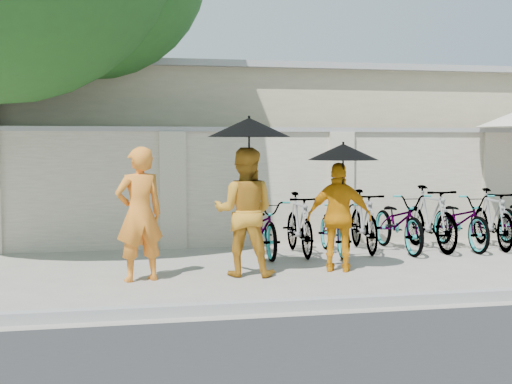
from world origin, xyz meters
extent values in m
plane|color=#A69C91|center=(0.00, 0.00, 0.00)|extent=(80.00, 80.00, 0.00)
cube|color=gray|center=(0.00, -1.70, 0.06)|extent=(40.00, 0.16, 0.12)
cube|color=beige|center=(1.00, 3.20, 1.00)|extent=(20.00, 0.30, 2.00)
cube|color=#C3B38F|center=(2.00, 7.00, 1.60)|extent=(14.00, 6.00, 3.20)
imported|color=orange|center=(-1.69, 0.30, 0.88)|extent=(0.73, 0.58, 1.76)
imported|color=#C5821F|center=(-0.27, 0.40, 0.87)|extent=(1.02, 0.90, 1.75)
cylinder|color=black|center=(-0.22, 0.32, 1.50)|extent=(0.02, 0.02, 1.03)
cone|color=black|center=(-0.22, 0.32, 2.02)|extent=(1.12, 1.12, 0.26)
imported|color=orange|center=(1.10, 0.43, 0.77)|extent=(0.97, 0.68, 1.54)
cylinder|color=black|center=(1.12, 0.35, 1.28)|extent=(0.02, 0.02, 0.82)
cone|color=black|center=(1.12, 0.35, 1.69)|extent=(0.98, 0.98, 0.23)
imported|color=#B0B0B0|center=(0.36, 1.98, 0.46)|extent=(0.62, 1.75, 0.92)
imported|color=#B0B0B0|center=(0.94, 1.98, 0.50)|extent=(0.52, 1.68, 1.00)
imported|color=#B0B0B0|center=(1.51, 1.88, 0.43)|extent=(0.66, 1.68, 0.87)
imported|color=#B0B0B0|center=(2.09, 2.11, 0.51)|extent=(0.66, 1.74, 1.02)
imported|color=#B0B0B0|center=(2.66, 1.99, 0.49)|extent=(0.69, 1.89, 0.98)
imported|color=#B0B0B0|center=(3.23, 2.00, 0.54)|extent=(0.58, 1.82, 1.08)
imported|color=#B0B0B0|center=(3.81, 2.03, 0.48)|extent=(0.68, 1.84, 0.96)
imported|color=#B0B0B0|center=(4.38, 1.99, 0.51)|extent=(0.69, 1.74, 1.02)
camera|label=1|loc=(-2.10, -9.06, 1.82)|focal=50.00mm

